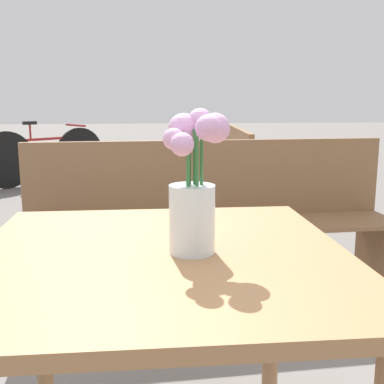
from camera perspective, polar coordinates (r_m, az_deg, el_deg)
name	(u,v)px	position (r m, az deg, el deg)	size (l,w,h in m)	color
table_front	(162,298)	(1.10, -3.58, -12.38)	(0.82, 0.84, 0.73)	#9E7047
flower_vase	(193,192)	(1.03, 0.16, 0.01)	(0.14, 0.14, 0.31)	silver
bench_near	(211,215)	(2.46, 2.23, -2.79)	(1.88, 0.46, 0.85)	brown
bench_middle	(223,176)	(3.76, 3.66, 1.92)	(0.46, 1.71, 0.85)	brown
bicycle	(45,155)	(6.32, -16.97, 4.17)	(1.34, 1.07, 0.79)	black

